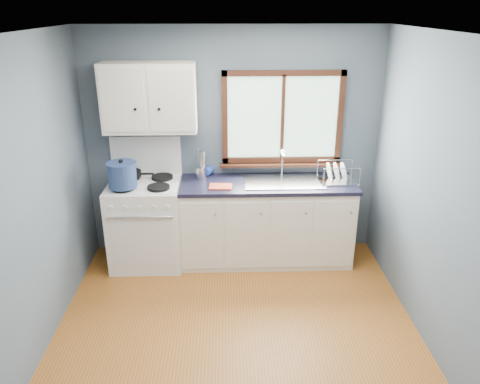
{
  "coord_description": "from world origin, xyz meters",
  "views": [
    {
      "loc": [
        -0.08,
        -3.15,
        2.68
      ],
      "look_at": [
        0.05,
        0.9,
        1.05
      ],
      "focal_mm": 35.0,
      "sensor_mm": 36.0,
      "label": 1
    }
  ],
  "objects_px": {
    "stockpot": "(122,174)",
    "dish_rack": "(337,176)",
    "thermos": "(202,165)",
    "skillet": "(129,174)",
    "sink": "(283,187)",
    "gas_range": "(147,221)",
    "base_cabinets": "(266,225)",
    "utensil_crock": "(201,173)"
  },
  "relations": [
    {
      "from": "stockpot",
      "to": "dish_rack",
      "type": "distance_m",
      "value": 2.24
    },
    {
      "from": "thermos",
      "to": "dish_rack",
      "type": "relative_size",
      "value": 0.74
    },
    {
      "from": "skillet",
      "to": "stockpot",
      "type": "height_order",
      "value": "stockpot"
    },
    {
      "from": "sink",
      "to": "stockpot",
      "type": "distance_m",
      "value": 1.69
    },
    {
      "from": "gas_range",
      "to": "base_cabinets",
      "type": "height_order",
      "value": "gas_range"
    },
    {
      "from": "thermos",
      "to": "dish_rack",
      "type": "bearing_deg",
      "value": -5.5
    },
    {
      "from": "stockpot",
      "to": "thermos",
      "type": "height_order",
      "value": "stockpot"
    },
    {
      "from": "base_cabinets",
      "to": "skillet",
      "type": "height_order",
      "value": "skillet"
    },
    {
      "from": "skillet",
      "to": "thermos",
      "type": "xyz_separation_m",
      "value": [
        0.79,
        0.02,
        0.09
      ]
    },
    {
      "from": "stockpot",
      "to": "utensil_crock",
      "type": "relative_size",
      "value": 1.11
    },
    {
      "from": "stockpot",
      "to": "dish_rack",
      "type": "xyz_separation_m",
      "value": [
        2.23,
        0.19,
        -0.12
      ]
    },
    {
      "from": "gas_range",
      "to": "thermos",
      "type": "bearing_deg",
      "value": 15.23
    },
    {
      "from": "gas_range",
      "to": "sink",
      "type": "xyz_separation_m",
      "value": [
        1.49,
        0.02,
        0.37
      ]
    },
    {
      "from": "sink",
      "to": "utensil_crock",
      "type": "distance_m",
      "value": 0.91
    },
    {
      "from": "stockpot",
      "to": "dish_rack",
      "type": "relative_size",
      "value": 0.9
    },
    {
      "from": "skillet",
      "to": "stockpot",
      "type": "bearing_deg",
      "value": -87.59
    },
    {
      "from": "base_cabinets",
      "to": "sink",
      "type": "xyz_separation_m",
      "value": [
        0.18,
        -0.0,
        0.45
      ]
    },
    {
      "from": "gas_range",
      "to": "utensil_crock",
      "type": "xyz_separation_m",
      "value": [
        0.6,
        0.16,
        0.5
      ]
    },
    {
      "from": "utensil_crock",
      "to": "dish_rack",
      "type": "relative_size",
      "value": 0.81
    },
    {
      "from": "base_cabinets",
      "to": "thermos",
      "type": "relative_size",
      "value": 6.02
    },
    {
      "from": "sink",
      "to": "dish_rack",
      "type": "bearing_deg",
      "value": 1.02
    },
    {
      "from": "sink",
      "to": "thermos",
      "type": "relative_size",
      "value": 2.73
    },
    {
      "from": "stockpot",
      "to": "utensil_crock",
      "type": "distance_m",
      "value": 0.84
    },
    {
      "from": "base_cabinets",
      "to": "utensil_crock",
      "type": "xyz_separation_m",
      "value": [
        -0.71,
        0.14,
        0.58
      ]
    },
    {
      "from": "sink",
      "to": "base_cabinets",
      "type": "bearing_deg",
      "value": 179.87
    },
    {
      "from": "skillet",
      "to": "thermos",
      "type": "bearing_deg",
      "value": 3.67
    },
    {
      "from": "thermos",
      "to": "utensil_crock",
      "type": "bearing_deg",
      "value": -149.6
    },
    {
      "from": "gas_range",
      "to": "sink",
      "type": "distance_m",
      "value": 1.53
    },
    {
      "from": "gas_range",
      "to": "stockpot",
      "type": "xyz_separation_m",
      "value": [
        -0.18,
        -0.16,
        0.6
      ]
    },
    {
      "from": "skillet",
      "to": "base_cabinets",
      "type": "bearing_deg",
      "value": -2.86
    },
    {
      "from": "gas_range",
      "to": "dish_rack",
      "type": "distance_m",
      "value": 2.11
    },
    {
      "from": "utensil_crock",
      "to": "dish_rack",
      "type": "height_order",
      "value": "utensil_crock"
    },
    {
      "from": "utensil_crock",
      "to": "base_cabinets",
      "type": "bearing_deg",
      "value": -11.0
    },
    {
      "from": "gas_range",
      "to": "sink",
      "type": "height_order",
      "value": "gas_range"
    },
    {
      "from": "stockpot",
      "to": "utensil_crock",
      "type": "xyz_separation_m",
      "value": [
        0.77,
        0.32,
        -0.1
      ]
    },
    {
      "from": "gas_range",
      "to": "base_cabinets",
      "type": "bearing_deg",
      "value": 0.82
    },
    {
      "from": "skillet",
      "to": "utensil_crock",
      "type": "height_order",
      "value": "utensil_crock"
    },
    {
      "from": "stockpot",
      "to": "thermos",
      "type": "bearing_deg",
      "value": 22.61
    },
    {
      "from": "stockpot",
      "to": "thermos",
      "type": "relative_size",
      "value": 1.21
    },
    {
      "from": "sink",
      "to": "utensil_crock",
      "type": "bearing_deg",
      "value": 171.17
    },
    {
      "from": "gas_range",
      "to": "sink",
      "type": "bearing_deg",
      "value": 0.71
    },
    {
      "from": "base_cabinets",
      "to": "dish_rack",
      "type": "bearing_deg",
      "value": 0.75
    }
  ]
}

